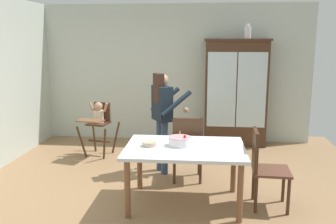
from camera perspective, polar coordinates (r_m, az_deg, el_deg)
The scene contains 11 objects.
ground_plane at distance 5.13m, azimuth -1.63°, elevation -12.01°, with size 6.24×6.24×0.00m, color #93704C.
wall_back at distance 7.35m, azimuth 1.05°, elevation 6.01°, with size 5.32×0.06×2.70m, color beige.
china_cabinet at distance 7.12m, azimuth 10.44°, elevation 2.99°, with size 1.22×0.48×2.03m.
ceramic_vase at distance 7.07m, azimuth 12.24°, elevation 12.04°, with size 0.13×0.13×0.27m.
high_chair_with_toddler at distance 6.53m, azimuth -10.74°, elevation -1.05°, with size 0.68×0.77×0.95m.
adult_person at distance 5.52m, azimuth -0.85°, elevation 0.23°, with size 0.66×0.66×1.53m.
dining_table at distance 4.51m, azimuth 2.63°, elevation -6.49°, with size 1.46×1.05×0.74m.
birthday_cake at distance 4.53m, azimuth 1.85°, elevation -4.52°, with size 0.28×0.28×0.19m.
serving_bowl at distance 4.51m, azimuth -2.89°, elevation -4.94°, with size 0.18×0.18×0.06m, color #C6AD93.
dining_chair_far_side at distance 5.24m, azimuth 3.04°, elevation -5.04°, with size 0.47×0.47×0.96m.
dining_chair_right_end at distance 4.61m, azimuth 14.52°, elevation -7.71°, with size 0.46×0.46×0.96m.
Camera 1 is at (0.64, -4.67, 2.03)m, focal length 39.29 mm.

